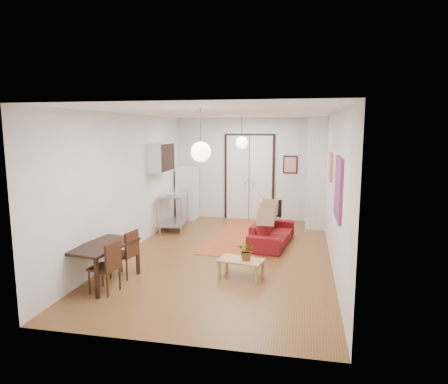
% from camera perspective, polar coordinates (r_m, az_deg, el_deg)
% --- Properties ---
extents(floor, '(7.00, 7.00, 0.00)m').
position_cam_1_polar(floor, '(8.35, 0.32, -9.05)').
color(floor, brown).
rests_on(floor, ground).
extents(ceiling, '(4.20, 7.00, 0.02)m').
position_cam_1_polar(ceiling, '(7.94, 0.34, 11.25)').
color(ceiling, white).
rests_on(ceiling, wall_back).
extents(wall_back, '(4.20, 0.02, 2.90)m').
position_cam_1_polar(wall_back, '(11.45, 3.67, 3.29)').
color(wall_back, white).
rests_on(wall_back, floor).
extents(wall_front, '(4.20, 0.02, 2.90)m').
position_cam_1_polar(wall_front, '(4.69, -7.87, -5.15)').
color(wall_front, white).
rests_on(wall_front, floor).
extents(wall_left, '(0.02, 7.00, 2.90)m').
position_cam_1_polar(wall_left, '(8.67, -13.44, 1.21)').
color(wall_left, white).
rests_on(wall_left, floor).
extents(wall_right, '(0.02, 7.00, 2.90)m').
position_cam_1_polar(wall_right, '(7.90, 15.46, 0.39)').
color(wall_right, white).
rests_on(wall_right, floor).
extents(double_doors, '(1.44, 0.06, 2.50)m').
position_cam_1_polar(double_doors, '(11.43, 3.63, 2.02)').
color(double_doors, white).
rests_on(double_doors, wall_back).
extents(stub_partition, '(0.50, 0.10, 2.90)m').
position_cam_1_polar(stub_partition, '(10.41, 13.11, 2.50)').
color(stub_partition, white).
rests_on(stub_partition, floor).
extents(wall_cabinet, '(0.35, 1.00, 0.70)m').
position_cam_1_polar(wall_cabinet, '(9.93, -8.97, 4.93)').
color(wall_cabinet, silver).
rests_on(wall_cabinet, wall_left).
extents(painting_popart, '(0.05, 1.00, 1.00)m').
position_cam_1_polar(painting_popart, '(6.64, 16.06, 0.51)').
color(painting_popart, red).
rests_on(painting_popart, wall_right).
extents(painting_abstract, '(0.05, 0.50, 0.60)m').
position_cam_1_polar(painting_abstract, '(8.65, 15.02, 3.47)').
color(painting_abstract, beige).
rests_on(painting_abstract, wall_right).
extents(poster_back, '(0.40, 0.03, 0.50)m').
position_cam_1_polar(poster_back, '(11.31, 9.45, 3.88)').
color(poster_back, red).
rests_on(poster_back, wall_back).
extents(print_left, '(0.03, 0.44, 0.54)m').
position_cam_1_polar(print_left, '(10.45, -8.80, 5.40)').
color(print_left, '#9D5E41').
rests_on(print_left, wall_left).
extents(pendant_back, '(0.30, 0.30, 0.80)m').
position_cam_1_polar(pendant_back, '(9.92, 2.55, 7.05)').
color(pendant_back, silver).
rests_on(pendant_back, ceiling).
extents(pendant_front, '(0.30, 0.30, 0.80)m').
position_cam_1_polar(pendant_front, '(6.00, -3.33, 5.75)').
color(pendant_front, silver).
rests_on(pendant_front, ceiling).
extents(kilim_rug, '(1.61, 3.53, 0.01)m').
position_cam_1_polar(kilim_rug, '(9.82, 2.71, -6.26)').
color(kilim_rug, '#BB4A2E').
rests_on(kilim_rug, floor).
extents(sofa, '(1.92, 0.97, 0.54)m').
position_cam_1_polar(sofa, '(9.14, 6.87, -5.76)').
color(sofa, maroon).
rests_on(sofa, floor).
extents(coffee_table, '(0.84, 0.58, 0.34)m').
position_cam_1_polar(coffee_table, '(7.07, 2.45, -9.95)').
color(coffee_table, tan).
rests_on(coffee_table, floor).
extents(potted_plant, '(0.35, 0.32, 0.33)m').
position_cam_1_polar(potted_plant, '(6.99, 3.28, -8.35)').
color(potted_plant, '#30692F').
rests_on(potted_plant, coffee_table).
extents(kitchen_counter, '(0.78, 1.30, 0.94)m').
position_cam_1_polar(kitchen_counter, '(10.43, -7.13, -1.99)').
color(kitchen_counter, silver).
rests_on(kitchen_counter, floor).
extents(bowl, '(0.26, 0.26, 0.05)m').
position_cam_1_polar(bowl, '(10.09, -7.71, -0.34)').
color(bowl, silver).
rests_on(bowl, kitchen_counter).
extents(soap_bottle, '(0.11, 0.11, 0.19)m').
position_cam_1_polar(soap_bottle, '(10.59, -6.75, 0.51)').
color(soap_bottle, teal).
rests_on(soap_bottle, kitchen_counter).
extents(fridge, '(0.56, 0.56, 1.52)m').
position_cam_1_polar(fridge, '(11.57, -5.22, -0.13)').
color(fridge, silver).
rests_on(fridge, floor).
extents(dining_table, '(0.89, 1.32, 0.67)m').
position_cam_1_polar(dining_table, '(7.06, -16.91, -7.77)').
color(dining_table, black).
rests_on(dining_table, floor).
extents(dining_chair_near, '(0.46, 0.59, 0.84)m').
position_cam_1_polar(dining_chair_near, '(7.38, -13.91, -7.88)').
color(dining_chair_near, '#361B11').
rests_on(dining_chair_near, floor).
extents(dining_chair_far, '(0.46, 0.59, 0.84)m').
position_cam_1_polar(dining_chair_far, '(6.78, -16.45, -9.50)').
color(dining_chair_far, '#361B11').
rests_on(dining_chair_far, floor).
extents(black_side_chair, '(0.49, 0.51, 0.82)m').
position_cam_1_polar(black_side_chair, '(10.40, 6.93, -2.78)').
color(black_side_chair, black).
rests_on(black_side_chair, floor).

